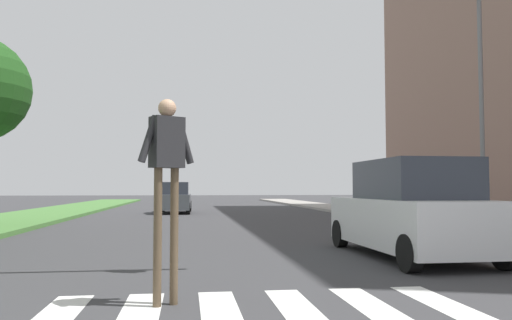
% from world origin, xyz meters
% --- Properties ---
extents(ground_plane, '(140.00, 140.00, 0.00)m').
position_xyz_m(ground_plane, '(0.00, 30.00, 0.00)').
color(ground_plane, '#38383A').
extents(crosswalk, '(4.95, 2.20, 0.01)m').
position_xyz_m(crosswalk, '(0.00, 8.57, 0.00)').
color(crosswalk, silver).
rests_on(crosswalk, ground_plane).
extents(median_strip, '(4.16, 64.00, 0.15)m').
position_xyz_m(median_strip, '(-7.97, 28.00, 0.07)').
color(median_strip, '#477A38').
rests_on(median_strip, ground_plane).
extents(sidewalk_right, '(3.00, 64.00, 0.15)m').
position_xyz_m(sidewalk_right, '(8.83, 28.00, 0.07)').
color(sidewalk_right, '#9E9991').
rests_on(sidewalk_right, ground_plane).
extents(street_lamp_right, '(1.02, 0.24, 7.50)m').
position_xyz_m(street_lamp_right, '(8.23, 17.48, 4.59)').
color(street_lamp_right, slate).
rests_on(street_lamp_right, sidewalk_right).
extents(pedestrian_performer, '(0.69, 0.44, 2.49)m').
position_xyz_m(pedestrian_performer, '(-1.08, 8.96, 1.66)').
color(pedestrian_performer, brown).
rests_on(pedestrian_performer, ground_plane).
extents(suv_crossing, '(2.02, 4.63, 1.97)m').
position_xyz_m(suv_crossing, '(3.68, 12.61, 0.93)').
color(suv_crossing, silver).
rests_on(suv_crossing, ground_plane).
extents(sedan_midblock, '(1.89, 4.31, 1.72)m').
position_xyz_m(sedan_midblock, '(-1.52, 31.57, 0.79)').
color(sedan_midblock, '#474C51').
rests_on(sedan_midblock, ground_plane).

